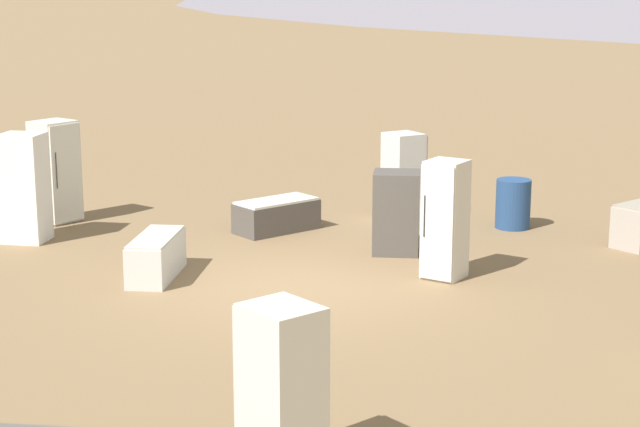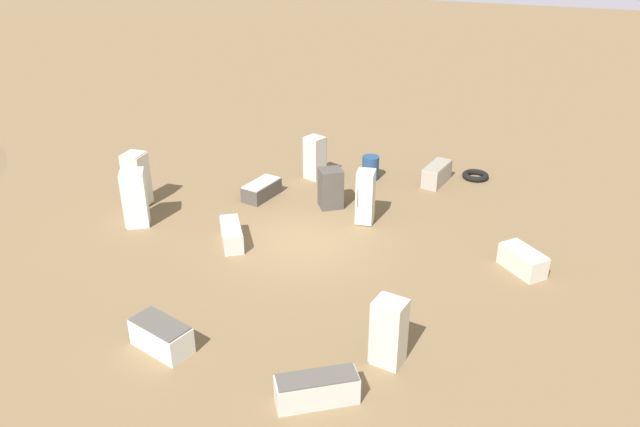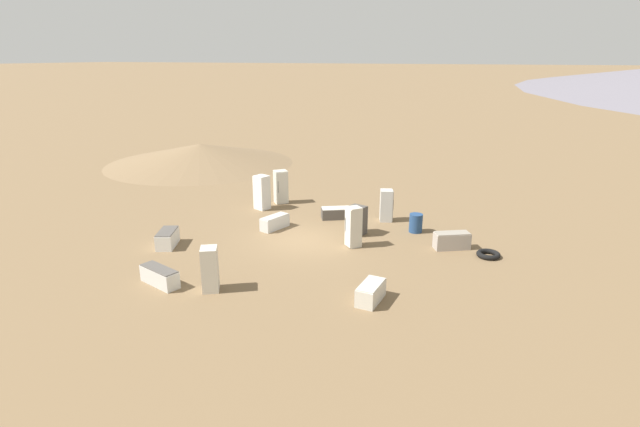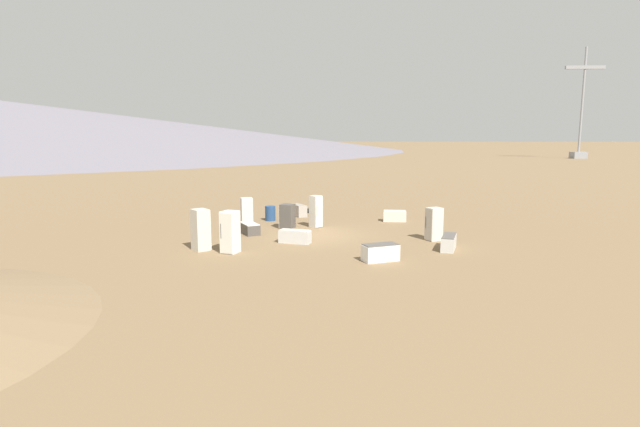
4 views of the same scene
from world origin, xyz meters
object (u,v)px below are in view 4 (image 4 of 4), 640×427
at_px(discarded_fridge_6, 316,212).
at_px(scrap_tire, 306,211).
at_px(discarded_fridge_11, 298,210).
at_px(discarded_fridge_7, 395,216).
at_px(rusty_barrel, 270,213).
at_px(discarded_fridge_4, 434,224).
at_px(discarded_fridge_3, 201,230).
at_px(discarded_fridge_5, 287,216).
at_px(discarded_fridge_0, 295,236).
at_px(power_pylon_2, 581,124).
at_px(discarded_fridge_8, 380,252).
at_px(discarded_fridge_10, 449,242).
at_px(discarded_fridge_1, 247,212).
at_px(discarded_fridge_9, 230,232).
at_px(discarded_fridge_2, 250,228).

height_order(discarded_fridge_6, scrap_tire, discarded_fridge_6).
bearing_deg(discarded_fridge_11, discarded_fridge_7, 133.52).
distance_m(discarded_fridge_6, rusty_barrel, 3.78).
bearing_deg(discarded_fridge_4, discarded_fridge_11, 15.10).
xyz_separation_m(discarded_fridge_3, discarded_fridge_4, (-11.34, -2.71, -0.13)).
distance_m(discarded_fridge_4, discarded_fridge_5, 8.49).
xyz_separation_m(discarded_fridge_0, discarded_fridge_6, (-0.84, -4.44, 0.60)).
height_order(power_pylon_2, discarded_fridge_3, power_pylon_2).
bearing_deg(power_pylon_2, discarded_fridge_7, 59.71).
xyz_separation_m(discarded_fridge_8, rusty_barrel, (6.17, -10.15, 0.10)).
xyz_separation_m(discarded_fridge_11, scrap_tire, (-0.39, -1.63, -0.27)).
bearing_deg(discarded_fridge_3, discarded_fridge_11, 118.31).
bearing_deg(discarded_fridge_10, discarded_fridge_5, -15.26).
bearing_deg(discarded_fridge_1, discarded_fridge_4, -39.67).
bearing_deg(discarded_fridge_7, discarded_fridge_5, 115.90).
relative_size(discarded_fridge_9, discarded_fridge_11, 1.15).
distance_m(power_pylon_2, discarded_fridge_4, 112.35).
distance_m(discarded_fridge_0, discarded_fridge_1, 5.93).
xyz_separation_m(power_pylon_2, discarded_fridge_5, (60.86, 95.69, -7.43)).
distance_m(discarded_fridge_2, discarded_fridge_4, 9.89).
distance_m(discarded_fridge_2, discarded_fridge_9, 4.56).
relative_size(discarded_fridge_6, discarded_fridge_8, 1.10).
xyz_separation_m(discarded_fridge_8, scrap_tire, (4.17, -13.75, -0.26)).
height_order(discarded_fridge_3, discarded_fridge_11, discarded_fridge_3).
distance_m(discarded_fridge_2, discarded_fridge_11, 6.72).
relative_size(discarded_fridge_0, discarded_fridge_11, 1.00).
bearing_deg(discarded_fridge_2, discarded_fridge_0, 110.91).
bearing_deg(discarded_fridge_8, scrap_tire, -6.30).
height_order(power_pylon_2, discarded_fridge_7, power_pylon_2).
bearing_deg(discarded_fridge_3, discarded_fridge_2, 116.80).
height_order(discarded_fridge_2, discarded_fridge_7, discarded_fridge_7).
bearing_deg(rusty_barrel, scrap_tire, -119.00).
bearing_deg(discarded_fridge_9, discarded_fridge_6, -99.06).
relative_size(discarded_fridge_6, scrap_tire, 1.84).
distance_m(discarded_fridge_10, discarded_fridge_11, 12.62).
xyz_separation_m(discarded_fridge_2, discarded_fridge_4, (-9.79, 1.33, 0.55)).
distance_m(discarded_fridge_2, discarded_fridge_8, 8.83).
distance_m(discarded_fridge_3, discarded_fridge_10, 11.71).
xyz_separation_m(discarded_fridge_2, discarded_fridge_8, (-6.71, 5.75, 0.07)).
xyz_separation_m(discarded_fridge_0, discarded_fridge_2, (2.70, -2.29, -0.04)).
height_order(discarded_fridge_4, discarded_fridge_11, discarded_fridge_4).
relative_size(discarded_fridge_1, discarded_fridge_7, 1.15).
relative_size(power_pylon_2, discarded_fridge_7, 17.94).
height_order(discarded_fridge_8, rusty_barrel, rusty_barrel).
xyz_separation_m(discarded_fridge_0, rusty_barrel, (2.17, -6.69, 0.13)).
bearing_deg(discarded_fridge_1, discarded_fridge_6, -24.97).
bearing_deg(discarded_fridge_4, discarded_fridge_3, 73.75).
bearing_deg(discarded_fridge_7, discarded_fridge_4, -162.68).
height_order(power_pylon_2, discarded_fridge_11, power_pylon_2).
relative_size(discarded_fridge_1, rusty_barrel, 1.81).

